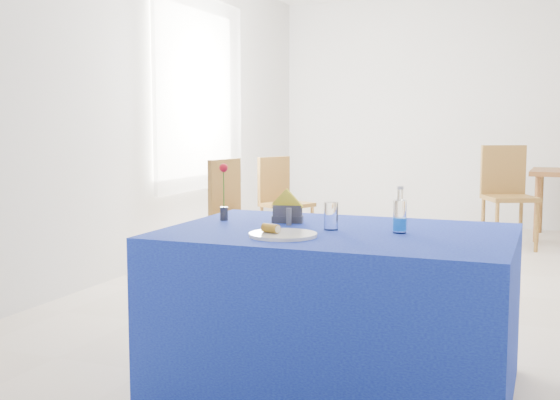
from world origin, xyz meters
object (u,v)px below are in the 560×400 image
at_px(plate, 283,235).
at_px(blue_table, 337,309).
at_px(chair_win_a, 235,208).
at_px(chair_win_b, 281,196).
at_px(water_bottle, 400,218).
at_px(chair_bg_left, 507,189).

xyz_separation_m(plate, blue_table, (0.18, 0.26, -0.39)).
relative_size(blue_table, chair_win_a, 1.66).
relative_size(plate, chair_win_a, 0.32).
distance_m(blue_table, chair_win_b, 3.72).
height_order(blue_table, chair_win_a, chair_win_a).
bearing_deg(water_bottle, chair_win_a, 130.28).
height_order(blue_table, chair_bg_left, chair_bg_left).
bearing_deg(chair_win_b, water_bottle, -126.14).
relative_size(plate, chair_bg_left, 0.29).
xyz_separation_m(blue_table, chair_win_b, (-1.58, 3.36, 0.15)).
bearing_deg(water_bottle, blue_table, -174.97).
distance_m(plate, chair_win_b, 3.89).
relative_size(blue_table, chair_bg_left, 1.54).
height_order(blue_table, water_bottle, water_bottle).
bearing_deg(blue_table, chair_win_a, 125.23).
bearing_deg(plate, water_bottle, 31.68).
xyz_separation_m(water_bottle, chair_bg_left, (0.22, 4.27, -0.23)).
height_order(chair_win_a, chair_win_b, chair_win_a).
xyz_separation_m(chair_win_a, chair_win_b, (-0.05, 1.19, -0.02)).
xyz_separation_m(blue_table, chair_bg_left, (0.51, 4.30, 0.22)).
height_order(plate, blue_table, plate).
bearing_deg(chair_bg_left, blue_table, -120.99).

